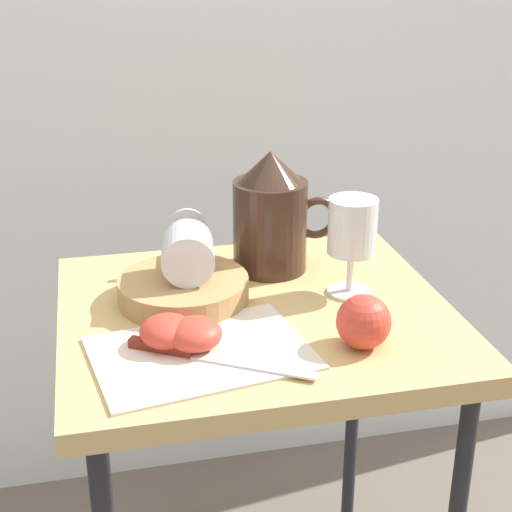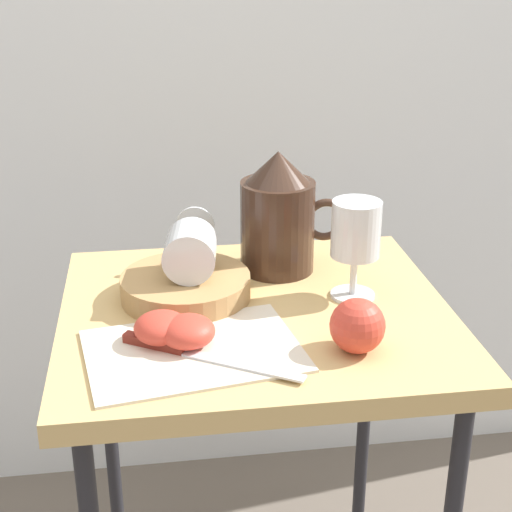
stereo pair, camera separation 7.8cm
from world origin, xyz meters
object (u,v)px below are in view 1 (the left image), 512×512
(pitcher, at_px, (271,222))
(apple_half_right, at_px, (194,334))
(table, at_px, (256,352))
(wine_glass_tipped_near, at_px, (188,252))
(basket_tray, at_px, (183,289))
(wine_glass_upright, at_px, (352,232))
(knife, at_px, (193,353))
(apple_half_left, at_px, (167,331))
(apple_whole, at_px, (364,322))

(pitcher, height_order, apple_half_right, pitcher)
(table, height_order, wine_glass_tipped_near, wine_glass_tipped_near)
(wine_glass_tipped_near, relative_size, apple_half_right, 2.16)
(table, xyz_separation_m, pitcher, (0.05, 0.13, 0.15))
(basket_tray, height_order, wine_glass_upright, wine_glass_upright)
(knife, bearing_deg, apple_half_left, 126.09)
(knife, bearing_deg, wine_glass_upright, 28.75)
(apple_half_right, height_order, apple_whole, apple_whole)
(apple_half_right, xyz_separation_m, apple_whole, (0.21, -0.04, 0.01))
(knife, bearing_deg, table, 47.89)
(wine_glass_tipped_near, bearing_deg, basket_tray, -144.61)
(wine_glass_upright, xyz_separation_m, wine_glass_tipped_near, (-0.23, 0.04, -0.02))
(table, bearing_deg, wine_glass_tipped_near, 147.31)
(basket_tray, xyz_separation_m, apple_half_right, (-0.01, -0.15, 0.01))
(table, bearing_deg, apple_half_right, -136.18)
(wine_glass_upright, height_order, apple_half_left, wine_glass_upright)
(basket_tray, bearing_deg, apple_half_right, -92.24)
(apple_half_right, bearing_deg, basket_tray, 87.76)
(basket_tray, distance_m, wine_glass_upright, 0.25)
(apple_whole, bearing_deg, knife, 175.88)
(pitcher, bearing_deg, apple_half_right, -123.86)
(wine_glass_upright, height_order, apple_whole, wine_glass_upright)
(wine_glass_upright, bearing_deg, wine_glass_tipped_near, 171.18)
(table, bearing_deg, wine_glass_upright, 7.69)
(apple_half_left, height_order, apple_half_right, same)
(basket_tray, xyz_separation_m, wine_glass_tipped_near, (0.01, 0.01, 0.05))
(table, height_order, apple_half_left, apple_half_left)
(pitcher, relative_size, wine_glass_tipped_near, 1.24)
(pitcher, relative_size, apple_half_right, 2.69)
(pitcher, height_order, wine_glass_upright, pitcher)
(wine_glass_tipped_near, relative_size, apple_whole, 2.16)
(table, distance_m, wine_glass_upright, 0.22)
(basket_tray, distance_m, wine_glass_tipped_near, 0.06)
(table, height_order, basket_tray, basket_tray)
(table, relative_size, apple_half_left, 9.79)
(wine_glass_upright, distance_m, knife, 0.30)
(apple_half_right, bearing_deg, wine_glass_upright, 25.39)
(wine_glass_upright, xyz_separation_m, apple_half_left, (-0.28, -0.10, -0.07))
(pitcher, bearing_deg, apple_half_left, -131.00)
(apple_half_left, height_order, apple_whole, apple_whole)
(pitcher, xyz_separation_m, wine_glass_upright, (0.09, -0.11, 0.02))
(apple_half_right, relative_size, knife, 0.32)
(basket_tray, bearing_deg, wine_glass_upright, -6.95)
(wine_glass_tipped_near, height_order, apple_half_right, wine_glass_tipped_near)
(apple_whole, xyz_separation_m, knife, (-0.22, 0.02, -0.03))
(apple_whole, bearing_deg, wine_glass_tipped_near, 135.87)
(pitcher, bearing_deg, wine_glass_tipped_near, -150.78)
(table, relative_size, pitcher, 3.64)
(wine_glass_upright, bearing_deg, basket_tray, 173.05)
(pitcher, distance_m, wine_glass_tipped_near, 0.16)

